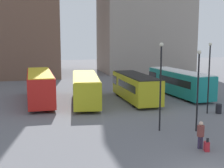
# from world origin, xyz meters

# --- Properties ---
(bus_0) EXTENTS (2.64, 10.70, 3.14)m
(bus_0) POSITION_xyz_m (-7.79, 20.40, 1.71)
(bus_0) COLOR red
(bus_0) RESTS_ON ground_plane
(bus_1) EXTENTS (3.69, 10.53, 2.84)m
(bus_1) POSITION_xyz_m (-3.28, 19.03, 1.55)
(bus_1) COLOR gold
(bus_1) RESTS_ON ground_plane
(bus_2) EXTENTS (2.68, 9.29, 2.78)m
(bus_2) POSITION_xyz_m (1.98, 18.72, 1.51)
(bus_2) COLOR gold
(bus_2) RESTS_ON ground_plane
(bus_3) EXTENTS (3.39, 10.89, 2.87)m
(bus_3) POSITION_xyz_m (7.79, 20.44, 1.56)
(bus_3) COLOR #19847F
(bus_3) RESTS_ON ground_plane
(traveler) EXTENTS (0.52, 0.52, 1.69)m
(traveler) POSITION_xyz_m (1.36, 4.11, 1.00)
(traveler) COLOR #382D4C
(traveler) RESTS_ON ground_plane
(suitcase) EXTENTS (0.35, 0.40, 0.84)m
(suitcase) POSITION_xyz_m (1.50, 3.62, 0.30)
(suitcase) COLOR #B7232D
(suitcase) RESTS_ON ground_plane
(lamp_post_0) EXTENTS (0.28, 0.28, 6.21)m
(lamp_post_0) POSITION_xyz_m (6.45, 11.90, 3.62)
(lamp_post_0) COLOR black
(lamp_post_0) RESTS_ON ground_plane
(lamp_post_1) EXTENTS (0.28, 0.28, 6.31)m
(lamp_post_1) POSITION_xyz_m (0.37, 8.09, 3.67)
(lamp_post_1) COLOR black
(lamp_post_1) RESTS_ON ground_plane
(lamp_post_2) EXTENTS (0.28, 0.28, 5.79)m
(lamp_post_2) POSITION_xyz_m (2.88, 7.36, 3.40)
(lamp_post_2) COLOR black
(lamp_post_2) RESTS_ON ground_plane
(trash_bin) EXTENTS (0.52, 0.52, 0.85)m
(trash_bin) POSITION_xyz_m (7.40, 11.63, 0.42)
(trash_bin) COLOR black
(trash_bin) RESTS_ON ground_plane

